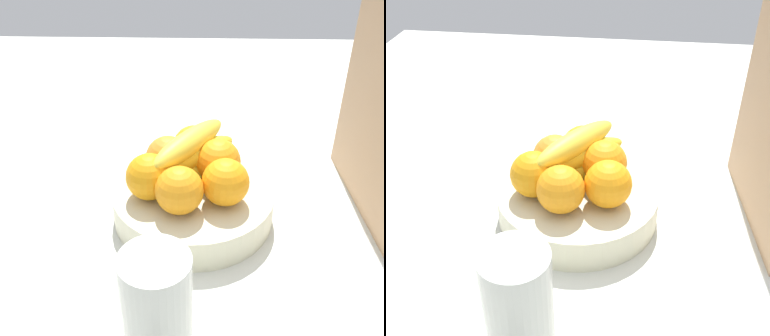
{
  "view_description": "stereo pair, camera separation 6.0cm",
  "coord_description": "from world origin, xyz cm",
  "views": [
    {
      "loc": [
        56.03,
        0.19,
        50.35
      ],
      "look_at": [
        -3.98,
        -1.5,
        9.34
      ],
      "focal_mm": 44.41,
      "sensor_mm": 36.0,
      "label": 1
    },
    {
      "loc": [
        55.56,
        6.13,
        50.35
      ],
      "look_at": [
        -3.98,
        -1.5,
        9.34
      ],
      "focal_mm": 44.41,
      "sensor_mm": 36.0,
      "label": 2
    }
  ],
  "objects": [
    {
      "name": "orange_front_right",
      "position": [
        -6.6,
        2.38,
        8.93
      ],
      "size": [
        7.19,
        7.19,
        7.19
      ],
      "primitive_type": "sphere",
      "color": "orange",
      "rests_on": "fruit_bowl"
    },
    {
      "name": "cutting_board",
      "position": [
        -8.04,
        26.73,
        18.0
      ],
      "size": [
        28.06,
        3.92,
        36.0
      ],
      "primitive_type": "cube",
      "rotation": [
        0.0,
        0.0,
        0.08
      ],
      "color": "tan",
      "rests_on": "ground_plane"
    },
    {
      "name": "fruit_bowl",
      "position": [
        -3.98,
        -1.5,
        2.67
      ],
      "size": [
        25.59,
        25.59,
        5.34
      ],
      "primitive_type": "cylinder",
      "color": "beige",
      "rests_on": "ground_plane"
    },
    {
      "name": "orange_front_left",
      "position": [
        -0.98,
        3.37,
        8.93
      ],
      "size": [
        7.19,
        7.19,
        7.19
      ],
      "primitive_type": "sphere",
      "color": "orange",
      "rests_on": "fruit_bowl"
    },
    {
      "name": "orange_center",
      "position": [
        -10.8,
        -1.53,
        8.93
      ],
      "size": [
        7.19,
        7.19,
        7.19
      ],
      "primitive_type": "sphere",
      "color": "orange",
      "rests_on": "fruit_bowl"
    },
    {
      "name": "ground_plane",
      "position": [
        0.0,
        0.0,
        -1.5
      ],
      "size": [
        180.0,
        140.0,
        3.0
      ],
      "primitive_type": "cube",
      "color": "silver"
    },
    {
      "name": "banana_bunch",
      "position": [
        -6.84,
        -2.29,
        9.54
      ],
      "size": [
        16.2,
        17.29,
        8.4
      ],
      "color": "yellow",
      "rests_on": "fruit_bowl"
    },
    {
      "name": "thermos_tumbler",
      "position": [
        22.05,
        -4.79,
        7.96
      ],
      "size": [
        7.82,
        7.82,
        15.92
      ],
      "primitive_type": "cylinder",
      "color": "beige",
      "rests_on": "ground_plane"
    },
    {
      "name": "orange_back_left",
      "position": [
        -7.29,
        -5.64,
        8.93
      ],
      "size": [
        7.19,
        7.19,
        7.19
      ],
      "primitive_type": "sphere",
      "color": "orange",
      "rests_on": "fruit_bowl"
    },
    {
      "name": "orange_top_stack",
      "position": [
        1.22,
        -3.39,
        8.93
      ],
      "size": [
        7.19,
        7.19,
        7.19
      ],
      "primitive_type": "sphere",
      "color": "orange",
      "rests_on": "fruit_bowl"
    },
    {
      "name": "orange_back_right",
      "position": [
        -2.06,
        -8.08,
        8.93
      ],
      "size": [
        7.19,
        7.19,
        7.19
      ],
      "primitive_type": "sphere",
      "color": "orange",
      "rests_on": "fruit_bowl"
    }
  ]
}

